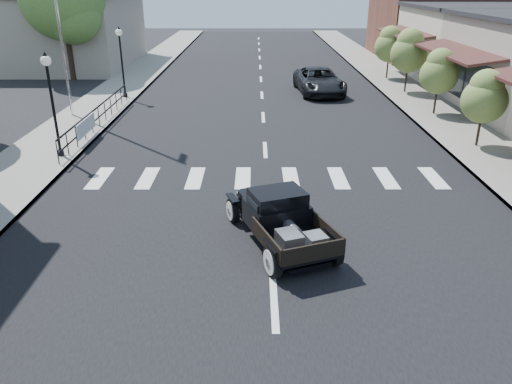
{
  "coord_description": "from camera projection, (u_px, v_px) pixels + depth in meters",
  "views": [
    {
      "loc": [
        -0.39,
        -11.55,
        6.15
      ],
      "look_at": [
        -0.37,
        0.51,
        1.0
      ],
      "focal_mm": 35.0,
      "sensor_mm": 36.0,
      "label": 1
    }
  ],
  "objects": [
    {
      "name": "lamp_post_c",
      "position": [
        122.0,
        63.0,
        26.95
      ],
      "size": [
        0.36,
        0.36,
        3.73
      ],
      "primitive_type": null,
      "color": "black",
      "rests_on": "sidewalk_left"
    },
    {
      "name": "far_building_right",
      "position": [
        447.0,
        14.0,
        41.12
      ],
      "size": [
        11.0,
        10.0,
        7.0
      ],
      "primitive_type": "cube",
      "color": "brown",
      "rests_on": "ground"
    },
    {
      "name": "hotrod_pickup",
      "position": [
        280.0,
        218.0,
        12.38
      ],
      "size": [
        3.15,
        4.39,
        1.38
      ],
      "primitive_type": null,
      "rotation": [
        0.0,
        0.0,
        0.36
      ],
      "color": "black",
      "rests_on": "ground"
    },
    {
      "name": "road_markings",
      "position": [
        264.0,
        129.0,
        22.23
      ],
      "size": [
        12.0,
        60.0,
        0.06
      ],
      "primitive_type": null,
      "color": "silver",
      "rests_on": "ground"
    },
    {
      "name": "banner",
      "position": [
        87.0,
        132.0,
        20.21
      ],
      "size": [
        0.04,
        2.2,
        0.6
      ],
      "primitive_type": null,
      "color": "silver",
      "rests_on": "sidewalk_left"
    },
    {
      "name": "second_car",
      "position": [
        319.0,
        81.0,
        28.92
      ],
      "size": [
        2.82,
        5.37,
        1.44
      ],
      "primitive_type": "imported",
      "rotation": [
        0.0,
        0.0,
        0.08
      ],
      "color": "black",
      "rests_on": "ground"
    },
    {
      "name": "ground",
      "position": [
        270.0,
        235.0,
        13.04
      ],
      "size": [
        120.0,
        120.0,
        0.0
      ],
      "primitive_type": "plane",
      "color": "black",
      "rests_on": "ground"
    },
    {
      "name": "railing",
      "position": [
        99.0,
        115.0,
        21.97
      ],
      "size": [
        0.08,
        10.0,
        1.0
      ],
      "primitive_type": null,
      "color": "black",
      "rests_on": "sidewalk_left"
    },
    {
      "name": "sidewalk_left",
      "position": [
        104.0,
        102.0,
        26.79
      ],
      "size": [
        3.0,
        80.0,
        0.15
      ],
      "primitive_type": "cube",
      "color": "gray",
      "rests_on": "ground"
    },
    {
      "name": "big_tree_far",
      "position": [
        65.0,
        18.0,
        31.73
      ],
      "size": [
        5.26,
        5.26,
        7.73
      ],
      "primitive_type": null,
      "color": "#4D7431",
      "rests_on": "ground"
    },
    {
      "name": "small_tree_e",
      "position": [
        389.0,
        53.0,
        32.35
      ],
      "size": [
        1.91,
        1.91,
        3.18
      ],
      "primitive_type": null,
      "color": "olive",
      "rests_on": "sidewalk_right"
    },
    {
      "name": "low_building_left",
      "position": [
        63.0,
        32.0,
        37.78
      ],
      "size": [
        10.0,
        12.0,
        5.0
      ],
      "primitive_type": "cube",
      "color": "#ACA290",
      "rests_on": "ground"
    },
    {
      "name": "sidewalk_right",
      "position": [
        420.0,
        102.0,
        26.82
      ],
      "size": [
        3.0,
        80.0,
        0.15
      ],
      "primitive_type": "cube",
      "color": "gray",
      "rests_on": "ground"
    },
    {
      "name": "small_tree_d",
      "position": [
        408.0,
        62.0,
        28.3
      ],
      "size": [
        2.05,
        2.05,
        3.41
      ],
      "primitive_type": null,
      "color": "olive",
      "rests_on": "sidewalk_right"
    },
    {
      "name": "storefront_far",
      "position": [
        491.0,
        45.0,
        32.41
      ],
      "size": [
        10.0,
        9.0,
        4.5
      ],
      "primitive_type": "cube",
      "color": "beige",
      "rests_on": "ground"
    },
    {
      "name": "lamp_post_b",
      "position": [
        53.0,
        106.0,
        17.75
      ],
      "size": [
        0.36,
        0.36,
        3.73
      ],
      "primitive_type": null,
      "color": "black",
      "rests_on": "sidewalk_left"
    },
    {
      "name": "small_tree_c",
      "position": [
        438.0,
        83.0,
        23.68
      ],
      "size": [
        1.78,
        1.78,
        2.97
      ],
      "primitive_type": null,
      "color": "olive",
      "rests_on": "sidewalk_right"
    },
    {
      "name": "small_tree_b",
      "position": [
        482.0,
        110.0,
        19.03
      ],
      "size": [
        1.71,
        1.71,
        2.84
      ],
      "primitive_type": null,
      "color": "olive",
      "rests_on": "sidewalk_right"
    },
    {
      "name": "road",
      "position": [
        262.0,
        103.0,
        26.83
      ],
      "size": [
        14.0,
        80.0,
        0.02
      ],
      "primitive_type": "cube",
      "color": "black",
      "rests_on": "ground"
    }
  ]
}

